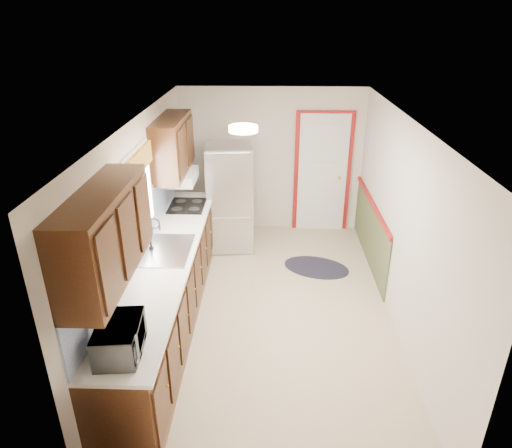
{
  "coord_description": "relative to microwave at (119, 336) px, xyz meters",
  "views": [
    {
      "loc": [
        -0.02,
        -4.81,
        3.43
      ],
      "look_at": [
        -0.18,
        0.11,
        1.15
      ],
      "focal_mm": 32.0,
      "sensor_mm": 36.0,
      "label": 1
    }
  ],
  "objects": [
    {
      "name": "room_shell",
      "position": [
        1.2,
        1.95,
        0.09
      ],
      "size": [
        3.2,
        5.2,
        2.52
      ],
      "color": "#C3AD89",
      "rests_on": "ground"
    },
    {
      "name": "cooktop",
      "position": [
        0.01,
        3.08,
        -0.16
      ],
      "size": [
        0.49,
        0.59,
        0.02
      ],
      "primitive_type": "cube",
      "color": "black",
      "rests_on": "kitchen_run"
    },
    {
      "name": "refrigerator",
      "position": [
        0.56,
        3.7,
        -0.27
      ],
      "size": [
        0.76,
        0.73,
        1.67
      ],
      "rotation": [
        0.0,
        0.0,
        0.09
      ],
      "color": "#B7B7BC",
      "rests_on": "ground"
    },
    {
      "name": "rug",
      "position": [
        1.88,
        3.02,
        -1.1
      ],
      "size": [
        1.12,
        0.91,
        0.01
      ],
      "primitive_type": "ellipsoid",
      "rotation": [
        0.0,
        0.0,
        -0.33
      ],
      "color": "black",
      "rests_on": "ground"
    },
    {
      "name": "microwave",
      "position": [
        0.0,
        0.0,
        0.0
      ],
      "size": [
        0.33,
        0.53,
        0.34
      ],
      "primitive_type": "imported",
      "rotation": [
        0.0,
        0.0,
        1.67
      ],
      "color": "white",
      "rests_on": "kitchen_run"
    },
    {
      "name": "ceiling_fixture",
      "position": [
        0.9,
        1.75,
        1.25
      ],
      "size": [
        0.3,
        0.3,
        0.06
      ],
      "primitive_type": "cylinder",
      "color": "#FFD88C",
      "rests_on": "room_shell"
    },
    {
      "name": "kitchen_run",
      "position": [
        -0.04,
        1.66,
        -0.3
      ],
      "size": [
        0.63,
        4.0,
        2.2
      ],
      "color": "#351A0C",
      "rests_on": "ground"
    },
    {
      "name": "back_wall_trim",
      "position": [
        2.19,
        4.16,
        -0.22
      ],
      "size": [
        1.12,
        2.3,
        2.08
      ],
      "color": "maroon",
      "rests_on": "ground"
    }
  ]
}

